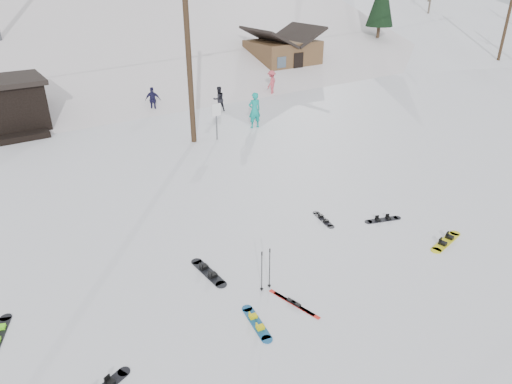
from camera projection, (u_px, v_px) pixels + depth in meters
ground at (378, 316)px, 11.40m from camera, size 200.00×200.00×0.00m
ski_slope at (38, 142)px, 57.64m from camera, size 60.00×85.24×65.97m
ridge_right at (298, 99)px, 72.50m from camera, size 45.66×93.98×54.59m
treeline_right at (327, 33)px, 60.67m from camera, size 20.00×60.00×10.00m
utility_pole at (188, 44)px, 20.75m from camera, size 2.00×0.26×9.00m
utility_pole_right at (510, 8)px, 39.00m from camera, size 2.00×0.26×9.00m
trail_sign at (216, 115)px, 22.49m from camera, size 0.50×0.09×1.85m
lift_hut at (12, 105)px, 23.88m from camera, size 3.40×4.10×2.75m
cabin at (282, 57)px, 36.11m from camera, size 5.39×4.40×3.77m
hero_snowboard at (257, 323)px, 11.13m from camera, size 0.47×1.43×0.10m
hero_skis at (294, 303)px, 11.78m from camera, size 0.46×1.61×0.08m
ski_poles at (266, 270)px, 12.07m from camera, size 0.34×0.09×1.25m
board_scatter_b at (208, 272)px, 12.98m from camera, size 0.38×1.67×0.12m
board_scatter_d at (383, 219)px, 15.71m from camera, size 1.30×0.61×0.10m
board_scatter_e at (446, 241)px, 14.45m from camera, size 1.69×0.61×0.12m
board_scatter_f at (323, 219)px, 15.72m from camera, size 0.46×1.25×0.09m
skier_teal at (255, 110)px, 24.40m from camera, size 0.75×0.55×1.92m
skier_dark at (219, 99)px, 27.28m from camera, size 0.76×0.61×1.50m
skier_pink at (271, 83)px, 30.88m from camera, size 1.21×1.07×1.62m
skier_navy at (153, 100)px, 27.09m from camera, size 0.96×0.73×1.51m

